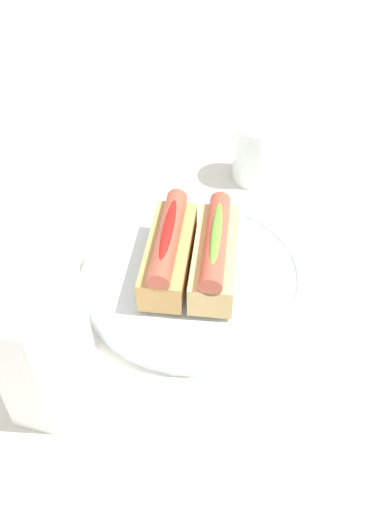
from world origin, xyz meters
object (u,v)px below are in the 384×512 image
at_px(hotdog_back, 169,249).
at_px(water_glass, 256,155).
at_px(hotdog_front, 215,253).
at_px(napkin_box, 44,341).
at_px(serving_bowl, 192,275).

relative_size(hotdog_back, water_glass, 1.75).
bearing_deg(hotdog_back, hotdog_front, -75.31).
bearing_deg(hotdog_back, water_glass, -7.99).
bearing_deg(napkin_box, serving_bowl, -30.82).
relative_size(serving_bowl, water_glass, 3.04).
relative_size(serving_bowl, hotdog_front, 1.74).
distance_m(hotdog_front, hotdog_back, 0.06).
distance_m(hotdog_back, water_glass, 0.25).
distance_m(hotdog_front, water_glass, 0.24).
bearing_deg(serving_bowl, water_glass, -2.00).
bearing_deg(serving_bowl, hotdog_front, -75.31).
relative_size(hotdog_front, water_glass, 1.75).
bearing_deg(serving_bowl, hotdog_back, 104.69).
distance_m(serving_bowl, water_glass, 0.24).
xyz_separation_m(hotdog_back, napkin_box, (-0.18, 0.06, 0.02)).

